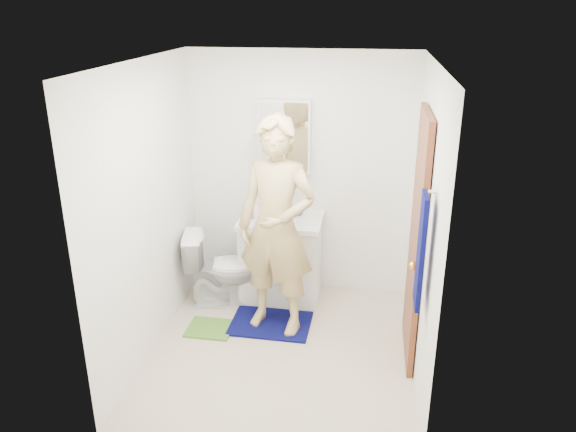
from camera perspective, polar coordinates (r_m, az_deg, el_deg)
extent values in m
cube|color=beige|center=(4.97, -0.64, -13.43)|extent=(2.20, 2.40, 0.02)
cube|color=white|center=(4.12, -0.78, 15.57)|extent=(2.20, 2.40, 0.02)
cube|color=white|center=(5.53, 1.31, 4.19)|extent=(2.20, 0.02, 2.40)
cube|color=white|center=(3.32, -4.08, -7.85)|extent=(2.20, 0.02, 2.40)
cube|color=white|center=(4.70, -14.19, 0.42)|extent=(0.02, 2.40, 2.40)
cube|color=white|center=(4.37, 13.81, -1.10)|extent=(0.02, 2.40, 2.40)
cube|color=white|center=(5.57, -0.68, -4.52)|extent=(0.75, 0.55, 0.80)
cube|color=white|center=(5.40, -0.70, -0.45)|extent=(0.79, 0.59, 0.05)
cylinder|color=white|center=(5.39, -0.70, -0.30)|extent=(0.40, 0.40, 0.03)
cylinder|color=silver|center=(5.54, -0.40, 1.05)|extent=(0.03, 0.03, 0.12)
cube|color=white|center=(5.38, -0.35, 8.13)|extent=(0.50, 0.12, 0.70)
cube|color=white|center=(5.32, -0.45, 7.98)|extent=(0.46, 0.01, 0.66)
cube|color=brown|center=(4.57, 12.92, -2.40)|extent=(0.05, 0.80, 2.05)
sphere|color=gold|center=(4.31, 12.57, -4.96)|extent=(0.07, 0.07, 0.07)
cube|color=#080A4B|center=(3.82, 13.33, -3.52)|extent=(0.03, 0.24, 0.80)
cylinder|color=silver|center=(3.68, 14.50, 2.42)|extent=(0.06, 0.02, 0.02)
imported|color=white|center=(5.51, -6.58, -5.30)|extent=(0.80, 0.55, 0.75)
cube|color=#080A4B|center=(5.28, -1.77, -10.86)|extent=(0.74, 0.54, 0.02)
cube|color=#538F2F|center=(5.26, -7.92, -11.24)|extent=(0.41, 0.35, 0.02)
imported|color=#C85D7C|center=(5.38, -3.93, 0.70)|extent=(0.09, 0.09, 0.18)
imported|color=#65479C|center=(5.44, 1.01, 0.48)|extent=(0.12, 0.12, 0.09)
imported|color=tan|center=(4.80, -1.17, -1.20)|extent=(0.80, 0.63, 1.93)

